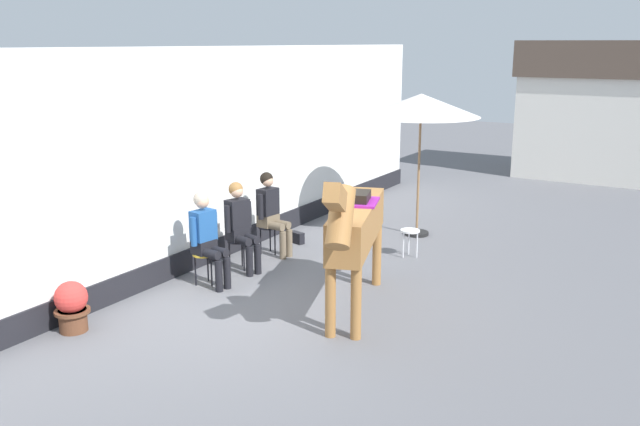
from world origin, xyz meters
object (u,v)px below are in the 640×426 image
(seated_visitor_middle, at_px, (240,222))
(seated_visitor_far, at_px, (271,209))
(cafe_parasol, at_px, (421,106))
(spare_stool_white, at_px, (410,233))
(saddled_horse_center, at_px, (355,227))
(seated_visitor_near, at_px, (206,234))
(flower_planter_near, at_px, (72,306))
(satchel_bag, at_px, (297,238))

(seated_visitor_middle, relative_size, seated_visitor_far, 1.00)
(seated_visitor_far, xyz_separation_m, cafe_parasol, (1.63, 2.35, 1.59))
(seated_visitor_middle, height_order, spare_stool_white, seated_visitor_middle)
(seated_visitor_middle, xyz_separation_m, saddled_horse_center, (2.30, -0.59, 0.38))
(seated_visitor_near, distance_m, spare_stool_white, 3.43)
(seated_visitor_far, relative_size, spare_stool_white, 3.02)
(flower_planter_near, height_order, satchel_bag, flower_planter_near)
(cafe_parasol, bearing_deg, flower_planter_near, -107.45)
(satchel_bag, bearing_deg, cafe_parasol, -120.13)
(seated_visitor_far, xyz_separation_m, flower_planter_near, (-0.32, -3.84, -0.44))
(flower_planter_near, bearing_deg, cafe_parasol, 72.55)
(flower_planter_near, bearing_deg, seated_visitor_near, 79.99)
(saddled_horse_center, bearing_deg, seated_visitor_near, -174.98)
(seated_visitor_middle, xyz_separation_m, seated_visitor_far, (-0.06, 0.92, 0.00))
(flower_planter_near, bearing_deg, satchel_bag, 85.92)
(seated_visitor_far, xyz_separation_m, satchel_bag, (0.01, 0.77, -0.68))
(saddled_horse_center, bearing_deg, flower_planter_near, -139.05)
(seated_visitor_near, xyz_separation_m, saddled_horse_center, (2.30, 0.20, 0.38))
(spare_stool_white, bearing_deg, seated_visitor_near, -125.59)
(seated_visitor_far, xyz_separation_m, saddled_horse_center, (2.36, -1.52, 0.38))
(seated_visitor_near, relative_size, saddled_horse_center, 0.48)
(cafe_parasol, bearing_deg, seated_visitor_far, -124.78)
(cafe_parasol, height_order, satchel_bag, cafe_parasol)
(seated_visitor_far, bearing_deg, seated_visitor_near, -88.01)
(spare_stool_white, xyz_separation_m, satchel_bag, (-2.03, -0.29, -0.30))
(seated_visitor_near, distance_m, seated_visitor_far, 1.72)
(seated_visitor_middle, distance_m, satchel_bag, 1.82)
(satchel_bag, bearing_deg, flower_planter_near, 101.44)
(seated_visitor_middle, height_order, saddled_horse_center, saddled_horse_center)
(seated_visitor_middle, bearing_deg, seated_visitor_near, -90.06)
(spare_stool_white, bearing_deg, flower_planter_near, -115.73)
(seated_visitor_middle, height_order, cafe_parasol, cafe_parasol)
(seated_visitor_middle, height_order, seated_visitor_far, same)
(cafe_parasol, bearing_deg, satchel_bag, -135.66)
(saddled_horse_center, xyz_separation_m, satchel_bag, (-2.35, 2.28, -1.06))
(spare_stool_white, bearing_deg, satchel_bag, -171.95)
(seated_visitor_near, bearing_deg, flower_planter_near, -100.01)
(seated_visitor_near, bearing_deg, seated_visitor_middle, 89.94)
(saddled_horse_center, height_order, satchel_bag, saddled_horse_center)
(saddled_horse_center, distance_m, satchel_bag, 3.44)
(seated_visitor_near, relative_size, seated_visitor_far, 1.00)
(seated_visitor_near, xyz_separation_m, seated_visitor_far, (-0.06, 1.72, 0.00))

